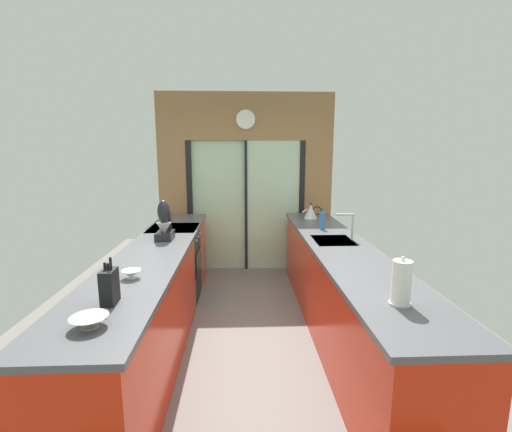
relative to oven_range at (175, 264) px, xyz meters
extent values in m
cube|color=slate|center=(0.91, -0.65, -0.47)|extent=(5.04, 7.60, 0.02)
cube|color=olive|center=(0.91, 1.15, 1.89)|extent=(2.64, 0.08, 0.70)
cube|color=#B2D1AD|center=(0.49, 1.17, 0.54)|extent=(0.80, 0.02, 2.00)
cube|color=#B2D1AD|center=(1.33, 1.13, 0.54)|extent=(0.80, 0.02, 2.00)
cube|color=black|center=(0.05, 1.15, 0.54)|extent=(0.08, 0.10, 2.00)
cube|color=black|center=(1.77, 1.15, 0.54)|extent=(0.08, 0.10, 2.00)
cube|color=black|center=(0.91, 1.15, 0.54)|extent=(0.04, 0.10, 2.00)
cube|color=olive|center=(-0.20, 1.15, 0.54)|extent=(0.42, 0.08, 2.00)
cube|color=olive|center=(2.02, 1.15, 0.54)|extent=(0.42, 0.08, 2.00)
cylinder|color=white|center=(0.91, 1.09, 1.84)|extent=(0.27, 0.03, 0.27)
torus|color=beige|center=(0.91, 1.09, 1.84)|extent=(0.29, 0.02, 0.29)
cube|color=red|center=(0.00, -1.57, -0.02)|extent=(0.58, 2.55, 0.88)
cube|color=red|center=(0.00, 0.63, -0.02)|extent=(0.58, 0.65, 0.88)
cube|color=#4C4C51|center=(0.00, -0.95, 0.44)|extent=(0.62, 3.80, 0.04)
cube|color=red|center=(1.82, -0.95, -0.02)|extent=(0.58, 3.80, 0.88)
cube|color=#4C4C51|center=(1.82, -0.95, 0.44)|extent=(0.62, 3.80, 0.04)
cube|color=#B7BABC|center=(1.80, -0.70, 0.44)|extent=(0.40, 0.48, 0.05)
cylinder|color=#B7BABC|center=(2.00, -0.70, 0.61)|extent=(0.02, 0.02, 0.29)
cylinder|color=#B7BABC|center=(1.91, -0.70, 0.74)|extent=(0.18, 0.02, 0.02)
cube|color=black|center=(0.00, 0.00, -0.02)|extent=(0.58, 0.60, 0.88)
cube|color=black|center=(0.29, 0.00, 0.02)|extent=(0.01, 0.48, 0.28)
cube|color=black|center=(0.00, 0.00, 0.45)|extent=(0.58, 0.60, 0.03)
cylinder|color=#B7BABC|center=(0.30, -0.18, 0.34)|extent=(0.02, 0.04, 0.04)
cylinder|color=#B7BABC|center=(0.30, 0.00, 0.34)|extent=(0.02, 0.04, 0.04)
cylinder|color=#B7BABC|center=(0.30, 0.18, 0.34)|extent=(0.02, 0.04, 0.04)
cylinder|color=gray|center=(0.02, -2.50, 0.47)|extent=(0.09, 0.09, 0.01)
cone|color=gray|center=(0.02, -2.50, 0.50)|extent=(0.20, 0.20, 0.05)
cylinder|color=silver|center=(0.02, -1.76, 0.47)|extent=(0.06, 0.06, 0.01)
cone|color=silver|center=(0.02, -1.76, 0.50)|extent=(0.14, 0.14, 0.05)
cube|color=black|center=(0.02, -2.20, 0.57)|extent=(0.08, 0.14, 0.22)
cylinder|color=black|center=(0.00, -2.20, 0.70)|extent=(0.02, 0.02, 0.06)
cylinder|color=black|center=(0.02, -2.20, 0.70)|extent=(0.02, 0.02, 0.05)
cylinder|color=black|center=(0.04, -2.20, 0.71)|extent=(0.02, 0.02, 0.09)
cube|color=black|center=(0.02, -0.58, 0.50)|extent=(0.17, 0.26, 0.08)
cube|color=black|center=(0.02, -0.48, 0.64)|extent=(0.10, 0.08, 0.20)
ellipsoid|color=black|center=(0.02, -0.59, 0.76)|extent=(0.13, 0.12, 0.24)
cone|color=#B7BABC|center=(0.02, -0.61, 0.58)|extent=(0.15, 0.15, 0.13)
cone|color=#B7BABC|center=(1.80, 0.54, 0.56)|extent=(0.18, 0.18, 0.19)
sphere|color=black|center=(1.80, 0.54, 0.67)|extent=(0.03, 0.03, 0.03)
cylinder|color=#B7BABC|center=(1.72, 0.54, 0.57)|extent=(0.08, 0.02, 0.07)
torus|color=black|center=(1.89, 0.54, 0.57)|extent=(0.12, 0.01, 0.12)
cylinder|color=#286BB7|center=(1.80, -0.15, 0.56)|extent=(0.06, 0.06, 0.20)
cylinder|color=#286BB7|center=(1.80, -0.15, 0.68)|extent=(0.03, 0.03, 0.04)
cylinder|color=black|center=(1.80, -0.15, 0.71)|extent=(0.03, 0.03, 0.01)
cylinder|color=#B7BABC|center=(1.80, -2.29, 0.47)|extent=(0.13, 0.13, 0.01)
cylinder|color=white|center=(1.80, -2.29, 0.61)|extent=(0.12, 0.12, 0.27)
sphere|color=#B7BABC|center=(1.80, -2.29, 0.76)|extent=(0.03, 0.03, 0.03)
camera|label=1|loc=(0.83, -4.30, 1.39)|focal=24.97mm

